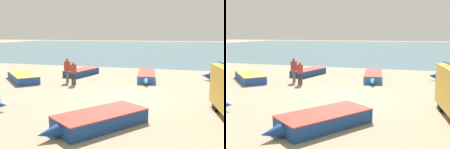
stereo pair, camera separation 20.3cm
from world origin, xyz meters
TOP-DOWN VIEW (x-y plane):
  - ground_plane at (0.00, 0.00)m, footprint 200.00×200.00m
  - sea_water at (0.00, 52.00)m, footprint 120.00×80.00m
  - fishing_rowboat_0 at (-5.06, 6.62)m, footprint 2.08×4.06m
  - fishing_rowboat_1 at (0.39, 5.89)m, footprint 1.79×5.11m
  - fishing_rowboat_2 at (0.16, -4.52)m, footprint 3.31×4.05m
  - fishing_rowboat_3 at (-8.35, 3.07)m, footprint 4.36×4.25m
  - fisherman_0 at (-4.05, 2.62)m, footprint 0.42×0.42m
  - fisherman_1 at (-4.81, 3.27)m, footprint 0.45×0.45m

SIDE VIEW (x-z plane):
  - ground_plane at x=0.00m, z-range 0.00..0.00m
  - sea_water at x=0.00m, z-range 0.00..0.01m
  - fishing_rowboat_0 at x=-5.06m, z-range 0.00..0.51m
  - fishing_rowboat_1 at x=0.39m, z-range 0.00..0.53m
  - fishing_rowboat_3 at x=-8.35m, z-range 0.00..0.55m
  - fishing_rowboat_2 at x=0.16m, z-range 0.00..0.56m
  - fisherman_0 at x=-4.05m, z-range 0.16..1.75m
  - fisherman_1 at x=-4.81m, z-range 0.17..1.89m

